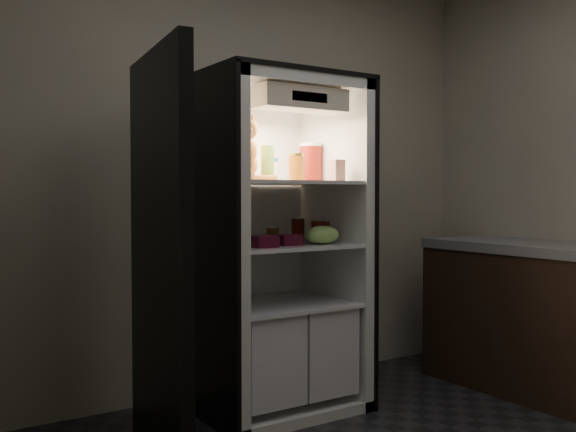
% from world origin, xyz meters
% --- Properties ---
extents(room_shell, '(3.60, 3.60, 3.60)m').
position_xyz_m(room_shell, '(0.00, 0.00, 1.62)').
color(room_shell, white).
rests_on(room_shell, floor).
extents(refrigerator, '(0.90, 0.72, 1.88)m').
position_xyz_m(refrigerator, '(0.00, 1.38, 0.79)').
color(refrigerator, white).
rests_on(refrigerator, floor).
extents(fridge_door, '(0.17, 0.87, 1.85)m').
position_xyz_m(fridge_door, '(-0.85, 0.97, 0.91)').
color(fridge_door, black).
rests_on(fridge_door, floor).
extents(tabby_cat, '(0.29, 0.35, 0.35)m').
position_xyz_m(tabby_cat, '(-0.23, 1.33, 1.42)').
color(tabby_cat, '#B35B16').
rests_on(tabby_cat, refrigerator).
extents(parmesan_shaker, '(0.08, 0.08, 0.20)m').
position_xyz_m(parmesan_shaker, '(-0.06, 1.35, 1.39)').
color(parmesan_shaker, green).
rests_on(parmesan_shaker, refrigerator).
extents(mayo_tub, '(0.10, 0.10, 0.13)m').
position_xyz_m(mayo_tub, '(0.03, 1.47, 1.36)').
color(mayo_tub, white).
rests_on(mayo_tub, refrigerator).
extents(salsa_jar, '(0.09, 0.09, 0.16)m').
position_xyz_m(salsa_jar, '(0.11, 1.31, 1.37)').
color(salsa_jar, maroon).
rests_on(salsa_jar, refrigerator).
extents(pepper_jar, '(0.14, 0.14, 0.23)m').
position_xyz_m(pepper_jar, '(0.30, 1.45, 1.41)').
color(pepper_jar, maroon).
rests_on(pepper_jar, refrigerator).
extents(cream_carton, '(0.07, 0.07, 0.12)m').
position_xyz_m(cream_carton, '(0.27, 1.14, 1.35)').
color(cream_carton, white).
rests_on(cream_carton, refrigerator).
extents(soda_can_a, '(0.08, 0.08, 0.14)m').
position_xyz_m(soda_can_a, '(0.17, 1.38, 1.01)').
color(soda_can_a, black).
rests_on(soda_can_a, refrigerator).
extents(soda_can_b, '(0.07, 0.07, 0.12)m').
position_xyz_m(soda_can_b, '(0.30, 1.30, 1.00)').
color(soda_can_b, black).
rests_on(soda_can_b, refrigerator).
extents(soda_can_c, '(0.07, 0.07, 0.13)m').
position_xyz_m(soda_can_c, '(0.22, 1.26, 1.01)').
color(soda_can_c, black).
rests_on(soda_can_c, refrigerator).
extents(condiment_jar, '(0.07, 0.07, 0.10)m').
position_xyz_m(condiment_jar, '(-0.00, 1.38, 0.99)').
color(condiment_jar, '#553418').
rests_on(condiment_jar, refrigerator).
extents(grape_bag, '(0.20, 0.15, 0.10)m').
position_xyz_m(grape_bag, '(0.19, 1.17, 0.99)').
color(grape_bag, '#90C75D').
rests_on(grape_bag, refrigerator).
extents(berry_box_left, '(0.12, 0.12, 0.06)m').
position_xyz_m(berry_box_left, '(-0.21, 1.15, 0.97)').
color(berry_box_left, '#510D22').
rests_on(berry_box_left, refrigerator).
extents(berry_box_right, '(0.12, 0.12, 0.06)m').
position_xyz_m(berry_box_right, '(-0.03, 1.19, 0.97)').
color(berry_box_right, '#510D22').
rests_on(berry_box_right, refrigerator).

